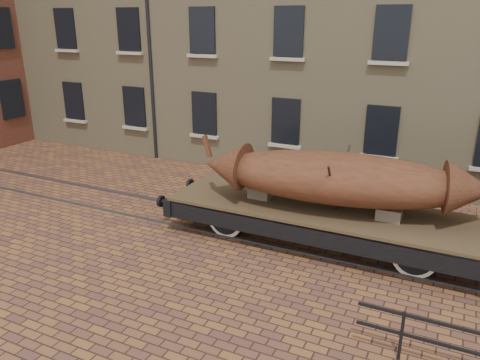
% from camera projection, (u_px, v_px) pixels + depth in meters
% --- Properties ---
extents(ground, '(90.00, 90.00, 0.00)m').
position_uv_depth(ground, '(306.00, 241.00, 12.95)').
color(ground, brown).
extents(rail_track, '(30.00, 1.52, 0.06)m').
position_uv_depth(rail_track, '(306.00, 240.00, 12.94)').
color(rail_track, '#59595E').
rests_on(rail_track, ground).
extents(flatcar_wagon, '(9.25, 2.51, 1.40)m').
position_uv_depth(flatcar_wagon, '(321.00, 215.00, 12.50)').
color(flatcar_wagon, '#4E3B27').
rests_on(flatcar_wagon, ground).
extents(iron_boat, '(7.41, 2.86, 1.75)m').
position_uv_depth(iron_boat, '(338.00, 178.00, 11.98)').
color(iron_boat, brown).
rests_on(iron_boat, flatcar_wagon).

